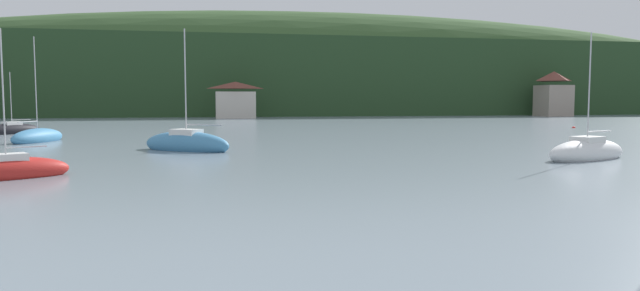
% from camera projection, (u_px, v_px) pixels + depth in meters
% --- Properties ---
extents(wooded_hillside, '(352.00, 49.30, 35.94)m').
position_uv_depth(wooded_hillside, '(284.00, 86.00, 126.70)').
color(wooded_hillside, '#264223').
rests_on(wooded_hillside, ground_plane).
extents(shore_building_westcentral, '(6.43, 3.29, 5.74)m').
position_uv_depth(shore_building_westcentral, '(236.00, 101.00, 90.23)').
color(shore_building_westcentral, beige).
rests_on(shore_building_westcentral, ground_plane).
extents(shore_building_central, '(5.16, 5.28, 7.93)m').
position_uv_depth(shore_building_central, '(553.00, 94.00, 102.00)').
color(shore_building_central, gray).
rests_on(shore_building_central, ground_plane).
extents(sailboat_mid_1, '(5.73, 4.98, 7.46)m').
position_uv_depth(sailboat_mid_1, '(187.00, 144.00, 33.51)').
color(sailboat_mid_1, teal).
rests_on(sailboat_mid_1, ground_plane).
extents(sailboat_mid_4, '(4.57, 3.42, 5.91)m').
position_uv_depth(sailboat_mid_4, '(6.00, 171.00, 21.63)').
color(sailboat_mid_4, red).
rests_on(sailboat_mid_4, ground_plane).
extents(sailboat_far_6, '(3.30, 5.48, 7.68)m').
position_uv_depth(sailboat_far_6, '(38.00, 138.00, 40.30)').
color(sailboat_far_6, teal).
rests_on(sailboat_far_6, ground_plane).
extents(sailboat_mid_7, '(5.79, 3.66, 6.64)m').
position_uv_depth(sailboat_mid_7, '(587.00, 152.00, 28.61)').
color(sailboat_mid_7, white).
rests_on(sailboat_mid_7, ground_plane).
extents(sailboat_far_8, '(4.50, 4.83, 5.68)m').
position_uv_depth(sailboat_far_8, '(12.00, 130.00, 49.76)').
color(sailboat_far_8, black).
rests_on(sailboat_far_8, ground_plane).
extents(mooring_buoy_near, '(0.36, 0.36, 0.36)m').
position_uv_depth(mooring_buoy_near, '(574.00, 128.00, 59.83)').
color(mooring_buoy_near, red).
rests_on(mooring_buoy_near, ground_plane).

